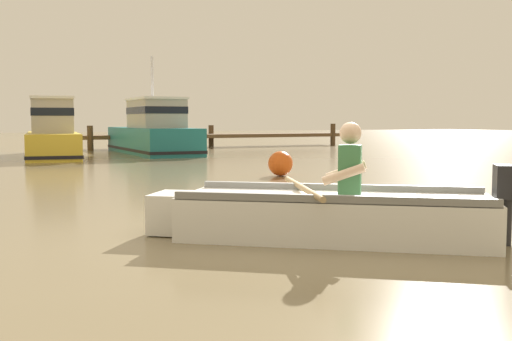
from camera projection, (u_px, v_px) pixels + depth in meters
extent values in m
plane|color=#7A6B4C|center=(318.00, 227.00, 6.93)|extent=(120.00, 120.00, 0.00)
cube|color=brown|center=(217.00, 136.00, 27.81)|extent=(12.44, 1.50, 0.16)
cylinder|color=#4D3924|center=(90.00, 138.00, 24.59)|extent=(0.24, 0.24, 1.01)
cylinder|color=#4D3924|center=(211.00, 136.00, 28.44)|extent=(0.24, 0.24, 1.00)
cylinder|color=#4D3924|center=(333.00, 135.00, 29.79)|extent=(0.24, 0.24, 1.06)
cube|color=white|center=(335.00, 217.00, 6.24)|extent=(3.11, 2.79, 0.44)
cube|color=white|center=(173.00, 212.00, 6.59)|extent=(0.69, 0.72, 0.42)
cube|color=gray|center=(331.00, 199.00, 5.72)|extent=(2.43, 1.95, 0.08)
cube|color=gray|center=(338.00, 188.00, 6.72)|extent=(2.43, 1.95, 0.08)
cube|color=white|center=(345.00, 200.00, 6.20)|extent=(0.85, 0.97, 0.06)
cylinder|color=black|center=(507.00, 218.00, 5.90)|extent=(0.14, 0.14, 0.54)
cube|color=black|center=(508.00, 182.00, 5.87)|extent=(0.36, 0.37, 0.32)
cube|color=#3F7F4C|center=(350.00, 171.00, 6.17)|extent=(0.38, 0.40, 0.52)
sphere|color=beige|center=(350.00, 133.00, 6.14)|extent=(0.22, 0.22, 0.22)
cylinder|color=beige|center=(344.00, 174.00, 5.97)|extent=(0.39, 0.33, 0.23)
cylinder|color=beige|center=(346.00, 171.00, 6.40)|extent=(0.39, 0.33, 0.23)
cylinder|color=tan|center=(303.00, 188.00, 6.43)|extent=(0.75, 1.90, 0.06)
cube|color=gold|center=(53.00, 145.00, 20.45)|extent=(2.39, 6.32, 0.81)
cube|color=black|center=(53.00, 153.00, 20.47)|extent=(2.43, 6.36, 0.10)
cube|color=#B2ADA3|center=(52.00, 116.00, 19.85)|extent=(1.57, 2.73, 1.07)
cube|color=black|center=(52.00, 112.00, 19.84)|extent=(1.60, 2.76, 0.24)
cube|color=white|center=(52.00, 99.00, 19.80)|extent=(1.65, 2.87, 0.08)
cube|color=#1E727A|center=(152.00, 140.00, 22.71)|extent=(2.12, 6.65, 0.94)
cube|color=black|center=(152.00, 149.00, 22.73)|extent=(2.17, 6.69, 0.10)
cube|color=#B2ADA3|center=(156.00, 114.00, 22.09)|extent=(1.58, 2.81, 1.00)
cube|color=black|center=(156.00, 111.00, 22.08)|extent=(1.61, 2.85, 0.24)
cube|color=white|center=(156.00, 99.00, 22.05)|extent=(1.66, 2.96, 0.08)
cylinder|color=silver|center=(152.00, 92.00, 22.41)|extent=(0.10, 0.10, 2.61)
sphere|color=#E55919|center=(280.00, 164.00, 13.35)|extent=(0.54, 0.54, 0.54)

